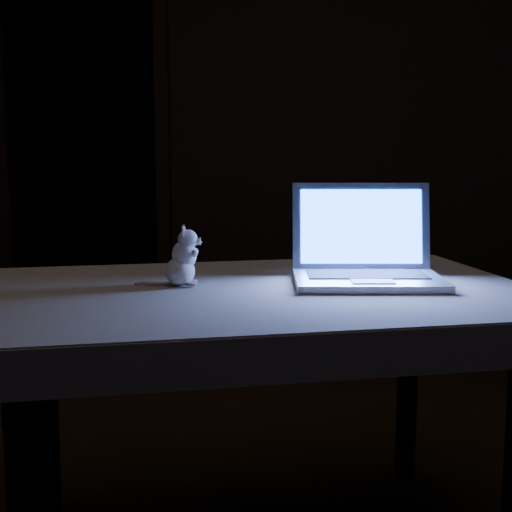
# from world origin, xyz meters

# --- Properties ---
(back_wall) EXTENTS (4.50, 0.04, 2.60)m
(back_wall) POSITION_xyz_m (0.00, 2.50, 1.30)
(back_wall) COLOR black
(back_wall) RESTS_ON ground
(doorway) EXTENTS (1.06, 0.36, 2.13)m
(doorway) POSITION_xyz_m (-1.10, 2.50, 1.06)
(doorway) COLOR black
(doorway) RESTS_ON back_wall
(table) EXTENTS (1.42, 1.10, 0.67)m
(table) POSITION_xyz_m (0.10, -0.13, 0.33)
(table) COLOR black
(table) RESTS_ON floor
(tablecloth) EXTENTS (1.50, 1.15, 0.09)m
(tablecloth) POSITION_xyz_m (0.05, -0.10, 0.63)
(tablecloth) COLOR beige
(tablecloth) RESTS_ON table
(laptop) EXTENTS (0.39, 0.34, 0.25)m
(laptop) POSITION_xyz_m (0.38, -0.07, 0.80)
(laptop) COLOR #BABABE
(laptop) RESTS_ON tablecloth
(plush_mouse) EXTENTS (0.15, 0.15, 0.15)m
(plush_mouse) POSITION_xyz_m (-0.09, -0.11, 0.75)
(plush_mouse) COLOR white
(plush_mouse) RESTS_ON tablecloth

